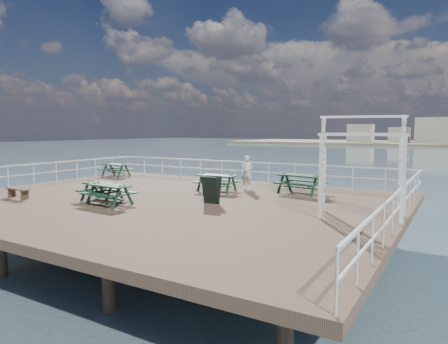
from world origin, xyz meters
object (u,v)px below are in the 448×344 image
trellis_arbor (361,172)px  person (247,173)px  picnic_table_b (217,179)px  picnic_table_d (102,188)px  flat_bench_near (18,191)px  picnic_table_e (109,190)px  picnic_table_c (300,180)px  picnic_table_a (116,167)px

trellis_arbor → person: trellis_arbor is taller
picnic_table_b → person: (0.91, 1.24, 0.26)m
picnic_table_d → trellis_arbor: 9.87m
trellis_arbor → picnic_table_b: bearing=149.9°
flat_bench_near → person: person is taller
picnic_table_b → picnic_table_e: 5.21m
person → picnic_table_c: bearing=-11.1°
picnic_table_c → person: size_ratio=1.35×
picnic_table_e → person: person is taller
picnic_table_a → flat_bench_near: (2.35, -7.77, -0.24)m
picnic_table_c → flat_bench_near: bearing=-134.9°
picnic_table_d → trellis_arbor: size_ratio=0.52×
picnic_table_c → picnic_table_d: bearing=-128.6°
picnic_table_e → person: (2.69, 6.13, 0.26)m
picnic_table_e → trellis_arbor: 9.11m
flat_bench_near → picnic_table_a: bearing=111.6°
picnic_table_d → picnic_table_e: picnic_table_e is taller
picnic_table_e → flat_bench_near: size_ratio=1.28×
picnic_table_a → picnic_table_e: 9.57m
picnic_table_e → person: 6.70m
picnic_table_d → flat_bench_near: (-3.46, -1.39, -0.21)m
picnic_table_c → picnic_table_e: 8.20m
picnic_table_d → picnic_table_e: (0.89, -0.45, 0.03)m
picnic_table_a → picnic_table_b: picnic_table_b is taller
flat_bench_near → picnic_table_c: bearing=41.2°
trellis_arbor → person: (-6.00, 3.53, -0.65)m
picnic_table_a → picnic_table_d: picnic_table_a is taller
trellis_arbor → picnic_table_e: bearing=-175.0°
picnic_table_d → flat_bench_near: size_ratio=1.18×
picnic_table_a → picnic_table_d: bearing=-42.5°
picnic_table_a → person: bearing=0.9°
picnic_table_c → picnic_table_d: size_ratio=1.28×
picnic_table_a → person: size_ratio=1.16×
picnic_table_e → picnic_table_d: bearing=156.6°
picnic_table_d → person: size_ratio=1.05×
picnic_table_c → person: 2.66m
picnic_table_b → person: 1.56m
picnic_table_c → flat_bench_near: picnic_table_c is taller
picnic_table_b → picnic_table_c: picnic_table_c is taller
flat_bench_near → person: bearing=49.9°
picnic_table_b → trellis_arbor: 7.33m
picnic_table_e → trellis_arbor: size_ratio=0.56×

